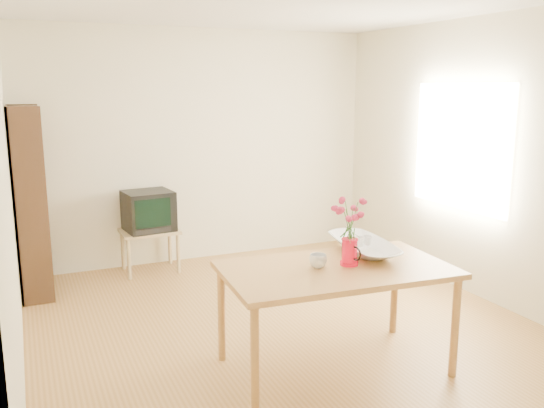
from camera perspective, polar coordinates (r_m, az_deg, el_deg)
name	(u,v)px	position (r m, az deg, el deg)	size (l,w,h in m)	color
room	(291,173)	(4.52, 1.86, 3.08)	(4.50, 4.50, 4.50)	olive
table	(336,277)	(4.03, 6.36, -7.18)	(1.62, 1.00, 0.75)	#9D6B36
tv_stand	(150,237)	(6.32, -12.04, -3.17)	(0.60, 0.45, 0.46)	tan
bookshelf	(31,208)	(5.88, -22.76, -0.39)	(0.28, 0.70, 1.80)	black
pitcher	(349,253)	(4.04, 7.66, -4.83)	(0.13, 0.20, 0.19)	red
flowers	(350,218)	(3.97, 7.77, -1.43)	(0.22, 0.22, 0.31)	#CB2F5B
mug	(318,261)	(3.97, 4.58, -5.65)	(0.12, 0.12, 0.09)	white
bowl	(364,220)	(4.32, 9.13, -1.55)	(0.53, 0.53, 0.50)	white
teacup_a	(359,227)	(4.31, 8.66, -2.23)	(0.07, 0.07, 0.06)	white
teacup_b	(368,225)	(4.37, 9.46, -2.10)	(0.06, 0.06, 0.06)	white
television	(148,210)	(6.26, -12.17, -0.59)	(0.53, 0.50, 0.42)	black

